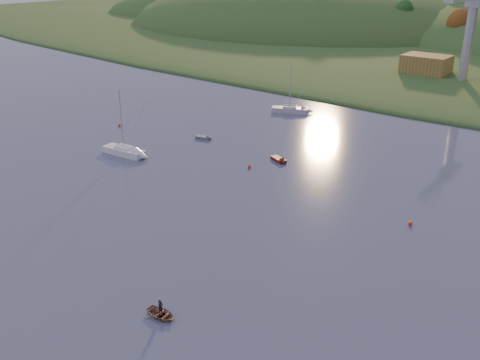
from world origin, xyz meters
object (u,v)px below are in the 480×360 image
Objects in this scene: sailboat_far at (290,109)px; grey_dinghy at (206,138)px; canoe at (161,314)px; sailboat_near at (124,150)px; red_tender at (281,161)px.

grey_dinghy is at bearing -120.45° from sailboat_far.
grey_dinghy is at bearing 34.96° from canoe.
sailboat_near reaches higher than sailboat_far.
grey_dinghy is (5.21, 14.16, -0.47)m from sailboat_near.
sailboat_near reaches higher than grey_dinghy.
sailboat_near is 15.09m from grey_dinghy.
sailboat_far is (7.00, 38.07, -0.03)m from sailboat_near.
red_tender reaches higher than canoe.
sailboat_far is 29.43m from red_tender.
red_tender is 16.81m from grey_dinghy.
grey_dinghy reaches higher than canoe.
sailboat_far is 23.99m from grey_dinghy.
sailboat_near is at bearing -126.60° from sailboat_far.
grey_dinghy is (-16.75, 1.42, -0.01)m from red_tender.
canoe is at bearing -41.37° from sailboat_near.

